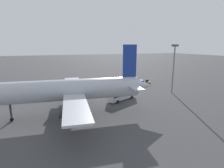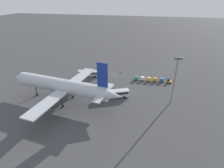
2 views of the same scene
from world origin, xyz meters
TOP-DOWN VIEW (x-y plane):
  - ground_plane at (0.00, 0.00)m, footprint 600.00×600.00m
  - airplane at (14.10, 31.39)m, footprint 49.11×41.84m
  - shuttle_bus_near at (13.08, 5.41)m, footprint 11.47×4.09m
  - shuttle_bus_far at (-5.17, 23.66)m, footprint 12.17×7.41m
  - baggage_tug at (-28.27, 4.10)m, footprint 2.51×1.82m
  - worker_person at (-2.82, -2.14)m, footprint 0.38×0.38m
  - cargo_cart_blue at (-24.89, 3.82)m, footprint 2.10×1.80m
  - cargo_cart_orange at (-21.75, 4.11)m, footprint 2.10×1.80m
  - cargo_cart_yellow at (-18.60, 4.42)m, footprint 2.10×1.80m
  - cargo_cart_white at (-15.46, 4.34)m, footprint 2.10×1.80m
  - cargo_cart_green at (-12.31, 4.53)m, footprint 2.10×1.80m
  - light_pole at (-28.08, 22.28)m, footprint 2.80×0.70m

SIDE VIEW (x-z plane):
  - ground_plane at x=0.00m, z-range 0.00..0.00m
  - worker_person at x=-2.82m, z-range 0.00..1.74m
  - baggage_tug at x=-28.27m, z-range -0.11..1.99m
  - cargo_cart_blue at x=-24.89m, z-range 0.16..2.22m
  - cargo_cart_orange at x=-21.75m, z-range 0.16..2.22m
  - cargo_cart_yellow at x=-18.60m, z-range 0.16..2.22m
  - cargo_cart_white at x=-15.46m, z-range 0.16..2.22m
  - cargo_cart_green at x=-12.31m, z-range 0.16..2.22m
  - shuttle_bus_near at x=13.08m, z-range 0.31..3.36m
  - shuttle_bus_far at x=-5.17m, z-range 0.33..3.67m
  - airplane at x=14.10m, z-range -2.35..16.67m
  - light_pole at x=-28.08m, z-range 2.04..21.22m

